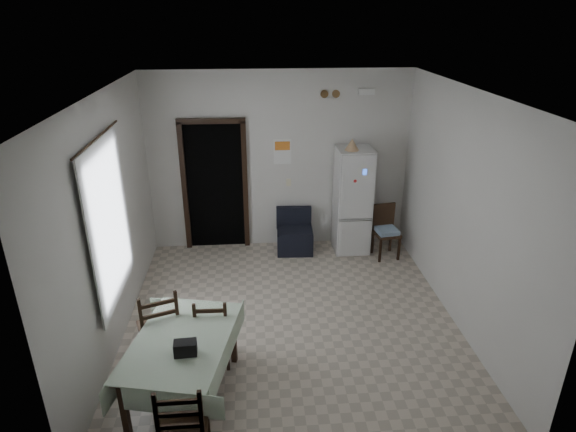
{
  "coord_description": "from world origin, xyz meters",
  "views": [
    {
      "loc": [
        -0.46,
        -5.2,
        3.72
      ],
      "look_at": [
        0.0,
        0.5,
        1.25
      ],
      "focal_mm": 30.0,
      "sensor_mm": 36.0,
      "label": 1
    }
  ],
  "objects_px": {
    "dining_chair_near_head": "(184,421)",
    "dining_chair_far_right": "(213,329)",
    "dining_chair_far_left": "(159,326)",
    "navy_seat": "(295,231)",
    "corner_chair": "(387,232)",
    "dining_table": "(184,368)",
    "fridge": "(352,201)"
  },
  "relations": [
    {
      "from": "navy_seat",
      "to": "dining_chair_near_head",
      "type": "relative_size",
      "value": 0.73
    },
    {
      "from": "navy_seat",
      "to": "dining_chair_far_left",
      "type": "height_order",
      "value": "dining_chair_far_left"
    },
    {
      "from": "fridge",
      "to": "dining_chair_far_right",
      "type": "relative_size",
      "value": 1.97
    },
    {
      "from": "fridge",
      "to": "dining_chair_near_head",
      "type": "bearing_deg",
      "value": -119.87
    },
    {
      "from": "dining_chair_near_head",
      "to": "dining_chair_far_right",
      "type": "bearing_deg",
      "value": -97.4
    },
    {
      "from": "corner_chair",
      "to": "dining_chair_far_right",
      "type": "height_order",
      "value": "dining_chair_far_right"
    },
    {
      "from": "fridge",
      "to": "dining_chair_far_left",
      "type": "bearing_deg",
      "value": -135.78
    },
    {
      "from": "dining_chair_near_head",
      "to": "corner_chair",
      "type": "bearing_deg",
      "value": -127.56
    },
    {
      "from": "corner_chair",
      "to": "dining_table",
      "type": "bearing_deg",
      "value": -143.56
    },
    {
      "from": "corner_chair",
      "to": "dining_chair_far_left",
      "type": "relative_size",
      "value": 0.85
    },
    {
      "from": "dining_chair_far_left",
      "to": "dining_chair_far_right",
      "type": "relative_size",
      "value": 1.15
    },
    {
      "from": "navy_seat",
      "to": "dining_table",
      "type": "bearing_deg",
      "value": -111.01
    },
    {
      "from": "fridge",
      "to": "dining_chair_far_left",
      "type": "height_order",
      "value": "fridge"
    },
    {
      "from": "dining_table",
      "to": "dining_chair_far_left",
      "type": "relative_size",
      "value": 1.38
    },
    {
      "from": "dining_chair_near_head",
      "to": "navy_seat",
      "type": "bearing_deg",
      "value": -108.88
    },
    {
      "from": "navy_seat",
      "to": "corner_chair",
      "type": "relative_size",
      "value": 0.81
    },
    {
      "from": "dining_table",
      "to": "dining_chair_far_right",
      "type": "relative_size",
      "value": 1.59
    },
    {
      "from": "navy_seat",
      "to": "dining_chair_far_left",
      "type": "relative_size",
      "value": 0.69
    },
    {
      "from": "fridge",
      "to": "dining_chair_near_head",
      "type": "relative_size",
      "value": 1.81
    },
    {
      "from": "navy_seat",
      "to": "dining_table",
      "type": "distance_m",
      "value": 3.5
    },
    {
      "from": "fridge",
      "to": "dining_chair_far_right",
      "type": "xyz_separation_m",
      "value": [
        -2.1,
        -2.66,
        -0.43
      ]
    },
    {
      "from": "dining_chair_far_right",
      "to": "dining_chair_near_head",
      "type": "distance_m",
      "value": 1.34
    },
    {
      "from": "dining_chair_far_left",
      "to": "dining_chair_near_head",
      "type": "bearing_deg",
      "value": 88.16
    },
    {
      "from": "corner_chair",
      "to": "fridge",
      "type": "bearing_deg",
      "value": 139.21
    },
    {
      "from": "corner_chair",
      "to": "dining_chair_far_left",
      "type": "distance_m",
      "value": 3.96
    },
    {
      "from": "navy_seat",
      "to": "corner_chair",
      "type": "xyz_separation_m",
      "value": [
        1.45,
        -0.32,
        0.08
      ]
    },
    {
      "from": "fridge",
      "to": "dining_table",
      "type": "height_order",
      "value": "fridge"
    },
    {
      "from": "navy_seat",
      "to": "dining_chair_far_left",
      "type": "xyz_separation_m",
      "value": [
        -1.76,
        -2.65,
        0.15
      ]
    },
    {
      "from": "dining_chair_far_right",
      "to": "dining_chair_near_head",
      "type": "relative_size",
      "value": 0.92
    },
    {
      "from": "dining_chair_far_right",
      "to": "dining_chair_near_head",
      "type": "bearing_deg",
      "value": 84.45
    },
    {
      "from": "dining_table",
      "to": "dining_chair_near_head",
      "type": "xyz_separation_m",
      "value": [
        0.1,
        -0.8,
        0.12
      ]
    },
    {
      "from": "fridge",
      "to": "dining_chair_far_left",
      "type": "relative_size",
      "value": 1.71
    }
  ]
}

